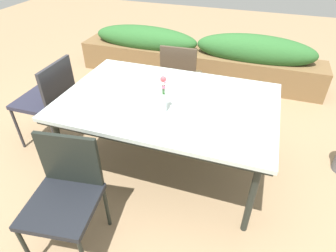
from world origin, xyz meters
TOP-DOWN VIEW (x-y plane):
  - ground_plane at (0.00, 0.00)m, footprint 12.00×12.00m
  - dining_table at (0.03, -0.09)m, footprint 1.76×1.16m
  - chair_end_left at (-1.20, -0.09)m, footprint 0.48×0.48m
  - chair_far_side at (-0.13, 0.84)m, footprint 0.43×0.43m
  - chair_near_left at (-0.37, -1.02)m, footprint 0.51×0.51m
  - flower_vase at (0.06, -0.27)m, footprint 0.05×0.05m
  - planter_box at (-0.16, 1.84)m, footprint 3.51×0.48m

SIDE VIEW (x-z plane):
  - ground_plane at x=0.00m, z-range 0.00..0.00m
  - planter_box at x=-0.16m, z-range -0.02..0.70m
  - chair_near_left at x=-0.37m, z-range 0.06..0.91m
  - chair_far_side at x=-0.13m, z-range 0.06..0.94m
  - chair_end_left at x=-1.20m, z-range 0.09..0.99m
  - dining_table at x=0.03m, z-range 0.32..1.07m
  - flower_vase at x=0.06m, z-range 0.74..1.04m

